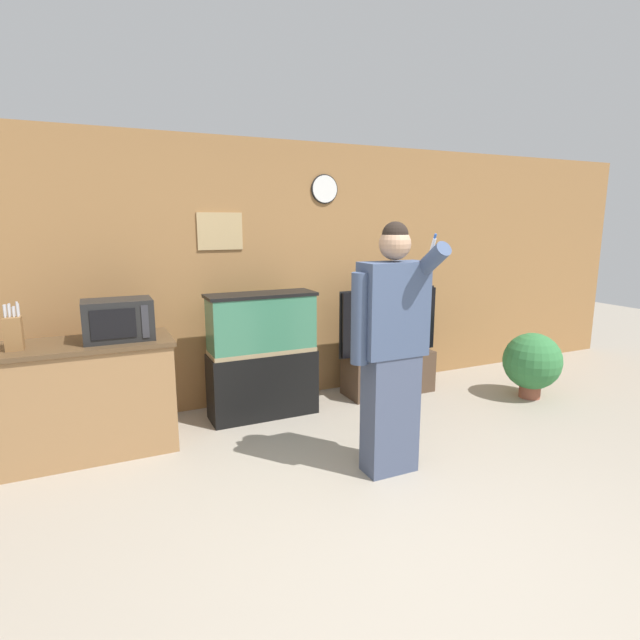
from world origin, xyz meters
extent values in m
plane|color=gray|center=(0.00, 0.00, 0.00)|extent=(18.00, 18.00, 0.00)
cube|color=olive|center=(0.00, 2.75, 1.30)|extent=(10.00, 0.06, 2.60)
cube|color=tan|center=(-0.39, 2.71, 1.73)|extent=(0.43, 0.02, 0.35)
cylinder|color=white|center=(0.70, 2.71, 2.14)|extent=(0.27, 0.03, 0.27)
cylinder|color=black|center=(0.70, 2.71, 2.14)|extent=(0.29, 0.01, 0.29)
cube|color=olive|center=(-1.66, 2.13, 0.44)|extent=(1.32, 0.57, 0.87)
cube|color=#513A24|center=(-1.66, 2.13, 0.89)|extent=(1.36, 0.61, 0.03)
cube|color=black|center=(-1.37, 2.11, 1.07)|extent=(0.51, 0.33, 0.32)
cube|color=black|center=(-1.41, 1.94, 1.07)|extent=(0.32, 0.01, 0.22)
cube|color=#2D2D33|center=(-1.18, 1.94, 1.07)|extent=(0.05, 0.01, 0.25)
cube|color=brown|center=(-2.07, 2.08, 1.03)|extent=(0.12, 0.12, 0.24)
cylinder|color=#B7B7BC|center=(-2.11, 2.08, 1.19)|extent=(0.02, 0.02, 0.09)
cylinder|color=#B7B7BC|center=(-2.08, 2.08, 1.19)|extent=(0.02, 0.02, 0.09)
cylinder|color=#B7B7BC|center=(-2.06, 2.08, 1.18)|extent=(0.02, 0.02, 0.07)
cylinder|color=#B7B7BC|center=(-2.03, 2.08, 1.20)|extent=(0.02, 0.02, 0.11)
cylinder|color=#B7B7BC|center=(-2.11, 2.13, 1.19)|extent=(0.02, 0.02, 0.09)
cylinder|color=#B7B7BC|center=(-2.08, 2.13, 1.19)|extent=(0.02, 0.02, 0.09)
cylinder|color=#B7B7BC|center=(-2.06, 2.13, 1.18)|extent=(0.02, 0.02, 0.07)
cylinder|color=#B7B7BC|center=(-2.03, 2.13, 1.19)|extent=(0.02, 0.02, 0.09)
cube|color=black|center=(-0.14, 2.30, 0.31)|extent=(1.01, 0.36, 0.62)
cube|color=#937F5B|center=(-0.14, 2.30, 0.64)|extent=(0.98, 0.34, 0.04)
cube|color=#387556|center=(-0.14, 2.30, 0.90)|extent=(0.97, 0.34, 0.54)
cube|color=black|center=(-0.14, 2.30, 1.16)|extent=(1.01, 0.36, 0.03)
cube|color=#4C3828|center=(1.29, 2.35, 0.22)|extent=(0.96, 0.40, 0.45)
cube|color=black|center=(1.29, 2.35, 0.78)|extent=(1.13, 0.05, 0.67)
cube|color=black|center=(1.29, 2.38, 0.78)|extent=(1.16, 0.01, 0.70)
cube|color=#424C66|center=(0.36, 0.88, 0.44)|extent=(0.38, 0.21, 0.88)
cube|color=#3D4C6B|center=(0.36, 0.88, 1.22)|extent=(0.48, 0.23, 0.66)
sphere|color=tan|center=(0.36, 0.88, 1.67)|extent=(0.22, 0.22, 0.22)
sphere|color=black|center=(0.36, 0.88, 1.73)|extent=(0.18, 0.18, 0.18)
cylinder|color=#3D4C6B|center=(0.10, 0.88, 1.17)|extent=(0.12, 0.12, 0.63)
cylinder|color=#3D4C6B|center=(0.56, 0.74, 1.55)|extent=(0.11, 0.35, 0.29)
cylinder|color=white|center=(0.56, 0.72, 1.66)|extent=(0.02, 0.06, 0.11)
cylinder|color=#2856B2|center=(0.56, 0.70, 1.72)|extent=(0.02, 0.03, 0.05)
cylinder|color=brown|center=(2.56, 1.59, 0.07)|extent=(0.21, 0.21, 0.14)
sphere|color=#33753D|center=(2.56, 1.59, 0.39)|extent=(0.59, 0.59, 0.59)
camera|label=1|loc=(-1.55, -2.01, 1.82)|focal=28.00mm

